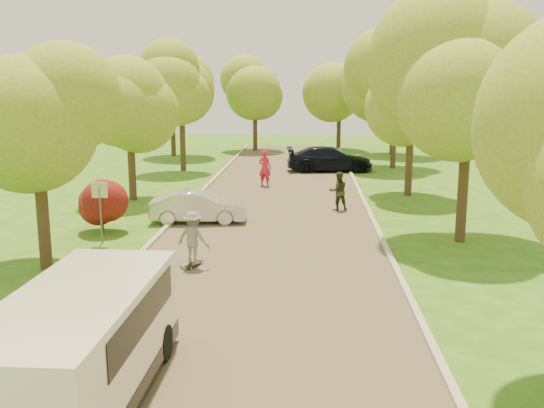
% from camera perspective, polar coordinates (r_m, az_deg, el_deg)
% --- Properties ---
extents(ground, '(100.00, 100.00, 0.00)m').
position_cam_1_polar(ground, '(17.16, -1.38, -7.46)').
color(ground, '#2D5F16').
rests_on(ground, ground).
extents(road, '(8.00, 60.00, 0.01)m').
position_cam_1_polar(road, '(24.85, 0.14, -1.52)').
color(road, '#4C4438').
rests_on(road, ground).
extents(curb_left, '(0.18, 60.00, 0.12)m').
position_cam_1_polar(curb_left, '(25.38, -9.03, -1.26)').
color(curb_left, '#B2AD9E').
rests_on(curb_left, ground).
extents(curb_right, '(0.18, 60.00, 0.12)m').
position_cam_1_polar(curb_right, '(24.94, 9.48, -1.50)').
color(curb_right, '#B2AD9E').
rests_on(curb_right, ground).
extents(street_sign, '(0.55, 0.06, 2.17)m').
position_cam_1_polar(street_sign, '(21.78, -15.89, 0.41)').
color(street_sign, '#59595E').
rests_on(street_sign, ground).
extents(red_shrub, '(1.70, 1.70, 1.95)m').
position_cam_1_polar(red_shrub, '(23.42, -15.79, -0.01)').
color(red_shrub, '#382619').
rests_on(red_shrub, ground).
extents(tree_l_mida, '(4.71, 4.60, 7.39)m').
position_cam_1_polar(tree_l_mida, '(18.82, -20.94, 9.53)').
color(tree_l_mida, '#382619').
rests_on(tree_l_mida, ground).
extents(tree_l_midb, '(4.30, 4.20, 6.62)m').
position_cam_1_polar(tree_l_midb, '(29.37, -12.96, 9.19)').
color(tree_l_midb, '#382619').
rests_on(tree_l_midb, ground).
extents(tree_l_far, '(4.92, 4.80, 7.79)m').
position_cam_1_polar(tree_l_far, '(38.97, -8.25, 11.10)').
color(tree_l_far, '#382619').
rests_on(tree_l_far, ground).
extents(tree_r_mida, '(5.13, 5.00, 7.95)m').
position_cam_1_polar(tree_r_mida, '(21.93, 18.67, 10.77)').
color(tree_r_mida, '#382619').
rests_on(tree_r_mida, ground).
extents(tree_r_midb, '(4.51, 4.40, 7.01)m').
position_cam_1_polar(tree_r_midb, '(30.65, 13.40, 9.80)').
color(tree_r_midb, '#382619').
rests_on(tree_r_midb, ground).
extents(tree_r_far, '(5.33, 5.20, 8.34)m').
position_cam_1_polar(tree_r_far, '(40.62, 11.92, 11.50)').
color(tree_r_far, '#382619').
rests_on(tree_r_far, ground).
extents(tree_bg_a, '(5.12, 5.00, 7.72)m').
position_cam_1_polar(tree_bg_a, '(47.29, -9.17, 10.90)').
color(tree_bg_a, '#382619').
rests_on(tree_bg_a, ground).
extents(tree_bg_b, '(5.12, 5.00, 7.95)m').
position_cam_1_polar(tree_bg_b, '(48.67, 11.70, 11.08)').
color(tree_bg_b, '#382619').
rests_on(tree_bg_b, ground).
extents(tree_bg_c, '(4.92, 4.80, 7.33)m').
position_cam_1_polar(tree_bg_c, '(50.36, -1.37, 10.72)').
color(tree_bg_c, '#382619').
rests_on(tree_bg_c, ground).
extents(tree_bg_d, '(5.12, 5.00, 7.72)m').
position_cam_1_polar(tree_bg_d, '(52.27, 6.63, 10.99)').
color(tree_bg_d, '#382619').
rests_on(tree_bg_d, ground).
extents(minivan, '(2.23, 5.54, 2.05)m').
position_cam_1_polar(minivan, '(11.19, -17.57, -12.58)').
color(minivan, white).
rests_on(minivan, ground).
extents(silver_sedan, '(3.95, 1.64, 1.27)m').
position_cam_1_polar(silver_sedan, '(24.52, -6.95, -0.27)').
color(silver_sedan, silver).
rests_on(silver_sedan, ground).
extents(dark_sedan, '(5.60, 2.66, 1.58)m').
position_cam_1_polar(dark_sedan, '(38.78, 5.44, 4.23)').
color(dark_sedan, black).
rests_on(dark_sedan, ground).
extents(longboard, '(0.50, 0.87, 0.10)m').
position_cam_1_polar(longboard, '(18.74, -7.36, -5.63)').
color(longboard, black).
rests_on(longboard, ground).
extents(skateboarder, '(1.20, 0.92, 1.64)m').
position_cam_1_polar(skateboarder, '(18.51, -7.43, -3.16)').
color(skateboarder, gray).
rests_on(skateboarder, longboard).
extents(person_striped, '(0.85, 0.70, 1.99)m').
position_cam_1_polar(person_striped, '(32.88, -0.68, 3.39)').
color(person_striped, red).
rests_on(person_striped, ground).
extents(person_olive, '(0.96, 0.83, 1.73)m').
position_cam_1_polar(person_olive, '(26.76, 6.26, 1.21)').
color(person_olive, '#2C311D').
rests_on(person_olive, ground).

